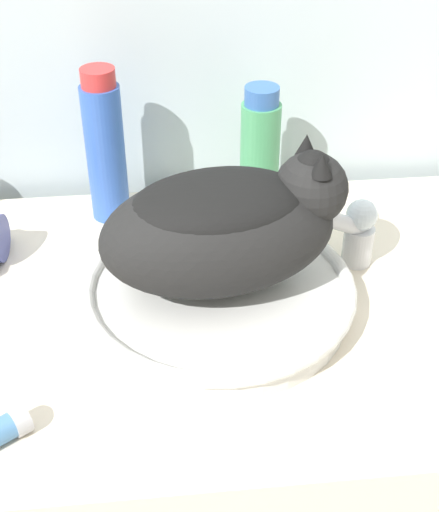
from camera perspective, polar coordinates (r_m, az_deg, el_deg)
vanity_counter at (r=1.30m, az=1.44°, el=-18.35°), size 1.02×0.61×0.86m
sink_basin at (r=0.95m, az=-0.09°, el=-2.99°), size 0.37×0.37×0.05m
cat at (r=0.89m, az=0.49°, el=2.63°), size 0.33×0.25×0.18m
faucet at (r=1.03m, az=10.62°, el=2.14°), size 0.13×0.07×0.13m
mouthwash_bottle at (r=1.14m, az=3.25°, el=8.33°), size 0.06×0.06×0.21m
shampoo_bottle_tall at (r=1.12m, az=-9.14°, el=8.52°), size 0.06×0.06×0.25m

